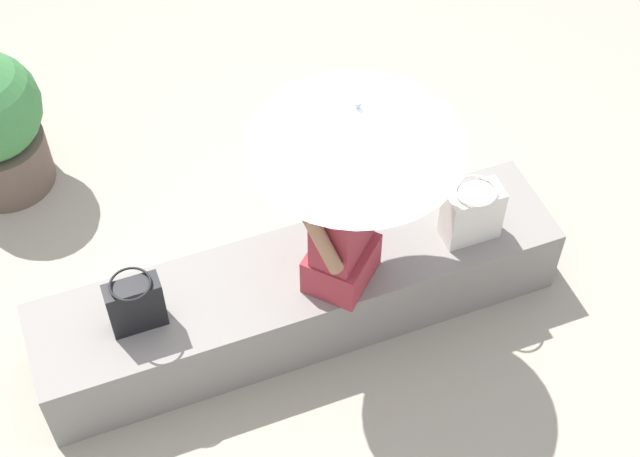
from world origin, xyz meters
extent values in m
plane|color=#9E9384|center=(0.00, 0.00, 0.00)|extent=(14.00, 14.00, 0.00)
cube|color=gray|center=(0.00, 0.00, 0.21)|extent=(2.71, 0.58, 0.43)
cube|color=#992D38|center=(0.18, -0.11, 0.54)|extent=(0.44, 0.44, 0.22)
cube|color=#992D38|center=(0.18, -0.11, 0.89)|extent=(0.37, 0.36, 0.48)
sphere|color=#9E7051|center=(0.18, -0.11, 1.23)|extent=(0.20, 0.20, 0.20)
cylinder|color=#9E7051|center=(0.32, 0.02, 0.91)|extent=(0.19, 0.19, 0.32)
cylinder|color=#9E7051|center=(0.03, -0.25, 0.91)|extent=(0.19, 0.19, 0.32)
cylinder|color=#B7B7BC|center=(0.25, -0.08, 0.97)|extent=(0.02, 0.02, 1.09)
cone|color=silver|center=(0.25, -0.08, 1.41)|extent=(0.97, 0.97, 0.22)
sphere|color=#B7B7BC|center=(0.25, -0.08, 1.54)|extent=(0.03, 0.03, 0.03)
cube|color=silver|center=(0.89, -0.09, 0.58)|extent=(0.29, 0.15, 0.31)
torus|color=silver|center=(0.89, -0.09, 0.76)|extent=(0.21, 0.21, 0.01)
cube|color=black|center=(-0.82, -0.03, 0.58)|extent=(0.26, 0.11, 0.30)
torus|color=black|center=(-0.82, -0.03, 0.74)|extent=(0.20, 0.20, 0.01)
cylinder|color=brown|center=(-1.28, 1.56, 0.17)|extent=(0.54, 0.54, 0.34)
camera|label=1|loc=(-0.94, -2.74, 4.25)|focal=54.13mm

